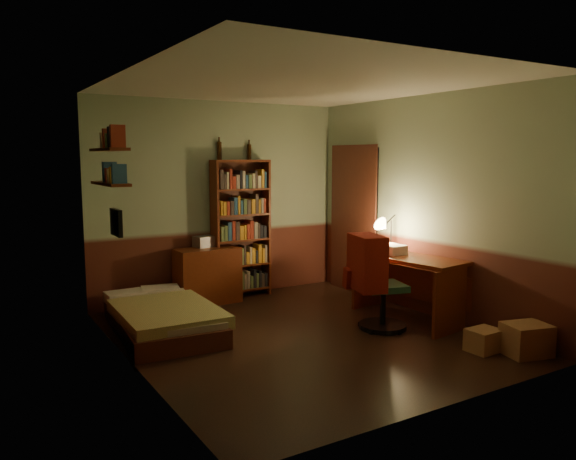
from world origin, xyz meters
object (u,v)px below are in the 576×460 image
cardboard_box_a (526,340)px  cardboard_box_b (484,340)px  bookshelf (241,229)px  desk (405,288)px  office_chair (384,278)px  mini_stereo (205,241)px  desk_lamp (391,227)px  bed (162,308)px  dresser (208,276)px

cardboard_box_a → cardboard_box_b: bearing=132.4°
bookshelf → cardboard_box_b: 3.44m
desk → cardboard_box_a: (0.15, -1.50, -0.22)m
office_chair → cardboard_box_a: office_chair is taller
desk → office_chair: 0.53m
bookshelf → desk: (1.15, -1.95, -0.55)m
bookshelf → cardboard_box_b: bookshelf is taller
mini_stereo → desk_lamp: size_ratio=0.50×
office_chair → bed: bearing=166.7°
office_chair → dresser: bearing=136.6°
bed → mini_stereo: size_ratio=6.67×
desk → desk_lamp: (0.24, 0.54, 0.63)m
dresser → bed: bearing=-136.8°
dresser → cardboard_box_a: size_ratio=1.99×
desk_lamp → cardboard_box_b: bearing=-91.7°
dresser → office_chair: size_ratio=0.71×
desk_lamp → bookshelf: bearing=144.1°
office_chair → cardboard_box_b: (0.36, -1.07, -0.46)m
bookshelf → cardboard_box_b: size_ratio=5.96×
bed → bookshelf: 1.83m
bookshelf → office_chair: (0.68, -2.11, -0.35)m
cardboard_box_a → office_chair: bearing=114.7°
mini_stereo → desk_lamp: desk_lamp is taller
bookshelf → cardboard_box_b: bearing=-71.6°
dresser → desk: 2.51m
office_chair → cardboard_box_b: office_chair is taller
mini_stereo → cardboard_box_b: (1.55, -3.21, -0.68)m
dresser → office_chair: office_chair is taller
mini_stereo → office_chair: (1.18, -2.15, -0.22)m
bed → dresser: size_ratio=2.17×
bed → cardboard_box_b: 3.33m
bookshelf → dresser: bearing=-170.6°
bookshelf → bed: bearing=-146.5°
bed → desk: 2.77m
dresser → mini_stereo: 0.45m
bed → desk_lamp: bearing=-4.8°
desk → cardboard_box_b: 1.25m
desk → bookshelf: bearing=112.5°
mini_stereo → desk: mini_stereo is taller
dresser → bookshelf: (0.53, 0.08, 0.56)m
office_chair → cardboard_box_a: 1.54m
bed → bookshelf: bookshelf is taller
desk → office_chair: office_chair is taller
dresser → cardboard_box_a: 3.84m
bookshelf → office_chair: 2.24m
bed → mini_stereo: (0.92, 0.98, 0.53)m
office_chair → cardboard_box_a: bearing=-49.5°
dresser → desk: size_ratio=0.58×
dresser → desk: bearing=-48.4°
bed → mini_stereo: mini_stereo is taller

